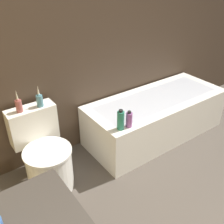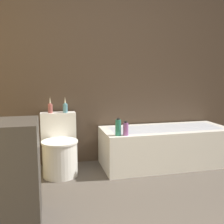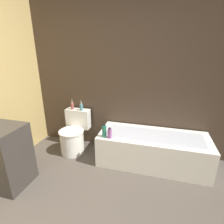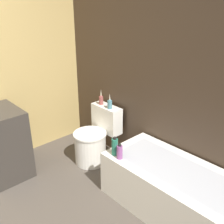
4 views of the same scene
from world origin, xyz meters
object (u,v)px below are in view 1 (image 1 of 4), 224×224
toilet (45,157)px  vase_gold (19,105)px  shampoo_bottle_tall (121,120)px  vase_silver (39,99)px  bathtub (156,116)px  shampoo_bottle_short (129,120)px

toilet → vase_gold: 0.52m
vase_gold → shampoo_bottle_tall: vase_gold is taller
shampoo_bottle_tall → vase_silver: bearing=141.7°
vase_gold → vase_silver: size_ratio=1.02×
bathtub → vase_gold: size_ratio=8.14×
bathtub → shampoo_bottle_short: shampoo_bottle_short is taller
toilet → shampoo_bottle_tall: bearing=-21.8°
bathtub → toilet: size_ratio=2.34×
bathtub → shampoo_bottle_tall: bearing=-160.8°
vase_gold → vase_silver: 0.18m
bathtub → shampoo_bottle_short: 0.73m
bathtub → toilet: bearing=179.4°
bathtub → vase_silver: 1.37m
vase_gold → vase_silver: vase_gold is taller
shampoo_bottle_tall → shampoo_bottle_short: size_ratio=1.22×
bathtub → vase_gold: bearing=171.7°
vase_silver → shampoo_bottle_short: size_ratio=1.21×
vase_silver → toilet: bearing=-116.3°
shampoo_bottle_tall → vase_gold: bearing=148.4°
vase_silver → shampoo_bottle_short: vase_silver is taller
toilet → vase_gold: bearing=114.8°
vase_gold → shampoo_bottle_tall: bearing=-31.6°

